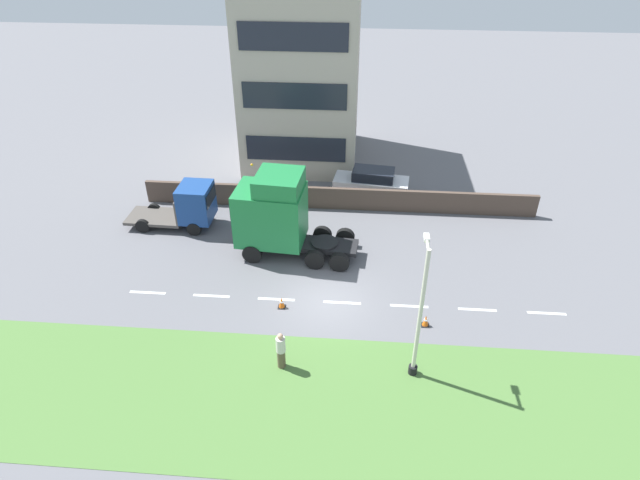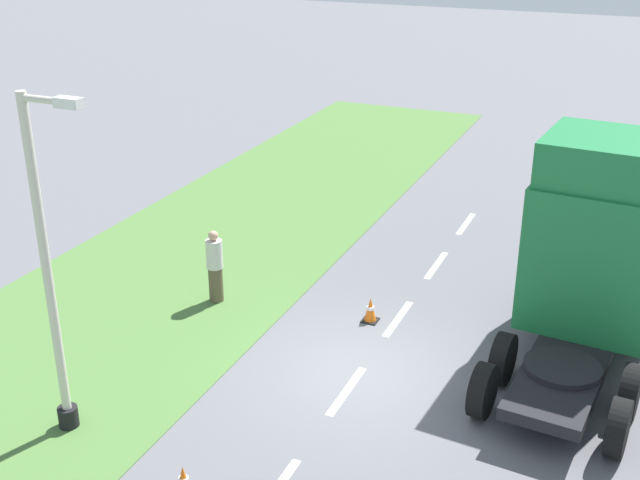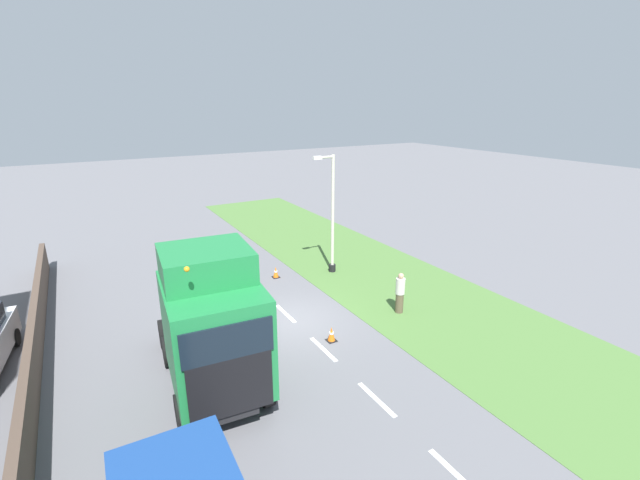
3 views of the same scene
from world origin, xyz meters
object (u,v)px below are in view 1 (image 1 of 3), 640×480
parked_car (371,183)px  traffic_cone_lead (426,321)px  traffic_cone_trailing (282,303)px  lamp_post (419,321)px  lorry_cab (276,214)px  pedestrian (281,351)px  flatbed_truck (189,205)px

parked_car → traffic_cone_lead: (-12.03, -2.48, -0.65)m
traffic_cone_trailing → lamp_post: bearing=-121.3°
traffic_cone_trailing → lorry_cab: bearing=10.8°
traffic_cone_lead → lorry_cab: bearing=54.7°
pedestrian → flatbed_truck: bearing=32.8°
lamp_post → pedestrian: size_ratio=3.41×
parked_car → lamp_post: size_ratio=0.79×
flatbed_truck → lamp_post: 16.10m
flatbed_truck → lamp_post: lamp_post is taller
lamp_post → pedestrian: 5.73m
lamp_post → pedestrian: lamp_post is taller
lorry_cab → flatbed_truck: 5.88m
lorry_cab → parked_car: bearing=-32.4°
flatbed_truck → pedestrian: 12.55m
traffic_cone_trailing → flatbed_truck: bearing=42.6°
flatbed_truck → pedestrian: bearing=34.3°
traffic_cone_lead → parked_car: bearing=11.6°
lamp_post → traffic_cone_trailing: lamp_post is taller
parked_car → lamp_post: (-14.90, -1.72, 1.85)m
lorry_cab → traffic_cone_lead: bearing=-120.4°
pedestrian → traffic_cone_lead: (2.99, -6.17, -0.61)m
lamp_post → traffic_cone_lead: 3.88m
lamp_post → traffic_cone_lead: bearing=-14.9°
pedestrian → traffic_cone_lead: pedestrian is taller
pedestrian → traffic_cone_trailing: pedestrian is taller
pedestrian → traffic_cone_lead: size_ratio=3.12×
lorry_cab → traffic_cone_trailing: 5.16m
flatbed_truck → traffic_cone_lead: size_ratio=8.91×
lamp_post → traffic_cone_lead: lamp_post is taller
lorry_cab → traffic_cone_trailing: bearing=-164.2°
parked_car → pedestrian: parked_car is taller
parked_car → traffic_cone_lead: parked_car is taller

